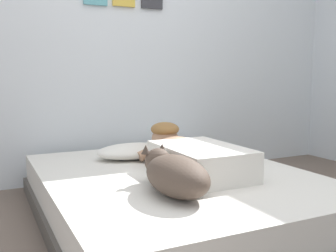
{
  "coord_description": "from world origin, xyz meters",
  "views": [
    {
      "loc": [
        -1.13,
        -1.54,
        0.87
      ],
      "look_at": [
        0.03,
        0.86,
        0.53
      ],
      "focal_mm": 41.79,
      "sensor_mm": 36.0,
      "label": 1
    }
  ],
  "objects_px": {
    "coffee_cup": "(182,154)",
    "cell_phone": "(230,178)",
    "pillow": "(132,151)",
    "dog": "(174,174)",
    "bed": "(174,195)",
    "person_lying": "(190,154)"
  },
  "relations": [
    {
      "from": "dog",
      "to": "cell_phone",
      "type": "bearing_deg",
      "value": 15.73
    },
    {
      "from": "dog",
      "to": "cell_phone",
      "type": "height_order",
      "value": "dog"
    },
    {
      "from": "coffee_cup",
      "to": "cell_phone",
      "type": "height_order",
      "value": "coffee_cup"
    },
    {
      "from": "pillow",
      "to": "person_lying",
      "type": "relative_size",
      "value": 0.57
    },
    {
      "from": "person_lying",
      "to": "cell_phone",
      "type": "xyz_separation_m",
      "value": [
        0.12,
        -0.27,
        -0.1
      ]
    },
    {
      "from": "cell_phone",
      "to": "coffee_cup",
      "type": "bearing_deg",
      "value": 89.61
    },
    {
      "from": "dog",
      "to": "cell_phone",
      "type": "distance_m",
      "value": 0.46
    },
    {
      "from": "cell_phone",
      "to": "bed",
      "type": "bearing_deg",
      "value": 129.23
    },
    {
      "from": "coffee_cup",
      "to": "dog",
      "type": "bearing_deg",
      "value": -120.59
    },
    {
      "from": "bed",
      "to": "person_lying",
      "type": "relative_size",
      "value": 2.14
    },
    {
      "from": "bed",
      "to": "pillow",
      "type": "bearing_deg",
      "value": 100.12
    },
    {
      "from": "coffee_cup",
      "to": "cell_phone",
      "type": "xyz_separation_m",
      "value": [
        -0.0,
        -0.61,
        -0.03
      ]
    },
    {
      "from": "coffee_cup",
      "to": "cell_phone",
      "type": "bearing_deg",
      "value": -90.39
    },
    {
      "from": "pillow",
      "to": "dog",
      "type": "bearing_deg",
      "value": -97.12
    },
    {
      "from": "pillow",
      "to": "person_lying",
      "type": "xyz_separation_m",
      "value": [
        0.2,
        -0.5,
        0.05
      ]
    },
    {
      "from": "cell_phone",
      "to": "dog",
      "type": "bearing_deg",
      "value": -164.27
    },
    {
      "from": "bed",
      "to": "pillow",
      "type": "distance_m",
      "value": 0.54
    },
    {
      "from": "pillow",
      "to": "bed",
      "type": "bearing_deg",
      "value": -79.88
    },
    {
      "from": "cell_phone",
      "to": "pillow",
      "type": "bearing_deg",
      "value": 112.12
    },
    {
      "from": "pillow",
      "to": "coffee_cup",
      "type": "xyz_separation_m",
      "value": [
        0.32,
        -0.17,
        -0.02
      ]
    },
    {
      "from": "pillow",
      "to": "person_lying",
      "type": "height_order",
      "value": "person_lying"
    },
    {
      "from": "person_lying",
      "to": "bed",
      "type": "bearing_deg",
      "value": 178.55
    }
  ]
}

